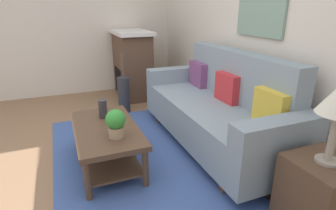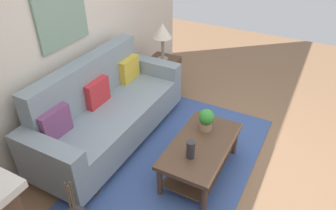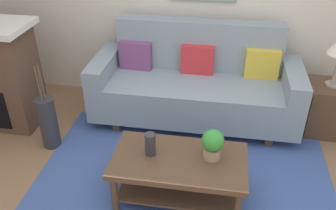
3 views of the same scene
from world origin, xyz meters
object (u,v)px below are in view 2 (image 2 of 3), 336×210
potted_plant_tabletop (206,119)px  couch (107,112)px  coffee_table (201,152)px  side_table (163,75)px  tabletop_vase (191,149)px  throw_pillow_mustard (129,69)px  throw_pillow_crimson (97,92)px  throw_pillow_plum (55,123)px  table_lamp (163,32)px  framed_painting (62,15)px

potted_plant_tabletop → couch: bearing=101.8°
couch → coffee_table: (-0.01, -1.27, -0.12)m
potted_plant_tabletop → side_table: 1.69m
coffee_table → tabletop_vase: bearing=174.8°
throw_pillow_mustard → couch: bearing=-169.8°
throw_pillow_crimson → throw_pillow_mustard: 0.70m
throw_pillow_plum → coffee_table: (0.69, -1.39, -0.37)m
potted_plant_tabletop → side_table: bearing=45.7°
coffee_table → potted_plant_tabletop: potted_plant_tabletop is taller
throw_pillow_plum → potted_plant_tabletop: 1.64m
throw_pillow_mustard → tabletop_vase: 1.67m
throw_pillow_mustard → table_lamp: 0.80m
throw_pillow_mustard → table_lamp: size_ratio=0.63×
couch → table_lamp: table_lamp is taller
tabletop_vase → table_lamp: size_ratio=0.35×
throw_pillow_crimson → potted_plant_tabletop: (0.25, -1.33, -0.11)m
coffee_table → side_table: side_table is taller
throw_pillow_mustard → table_lamp: (0.72, -0.14, 0.31)m
throw_pillow_plum → throw_pillow_mustard: size_ratio=1.00×
coffee_table → potted_plant_tabletop: 0.37m
framed_painting → couch: bearing=-90.0°
couch → throw_pillow_plum: (-0.70, 0.13, 0.25)m
coffee_table → throw_pillow_mustard: bearing=63.2°
tabletop_vase → throw_pillow_crimson: bearing=79.7°
throw_pillow_plum → potted_plant_tabletop: throw_pillow_plum is taller
throw_pillow_plum → throw_pillow_mustard: bearing=0.0°
throw_pillow_crimson → potted_plant_tabletop: 1.36m
throw_pillow_crimson → tabletop_vase: bearing=-100.3°
tabletop_vase → framed_painting: (0.25, 1.71, 1.05)m
throw_pillow_mustard → coffee_table: size_ratio=0.33×
couch → throw_pillow_crimson: 0.28m
throw_pillow_mustard → potted_plant_tabletop: bearing=-108.4°
side_table → coffee_table: bearing=-138.7°
throw_pillow_plum → coffee_table: bearing=-63.6°
throw_pillow_plum → tabletop_vase: size_ratio=1.82×
throw_pillow_mustard → tabletop_vase: size_ratio=1.82×
potted_plant_tabletop → table_lamp: bearing=45.7°
framed_painting → coffee_table: bearing=-90.2°
throw_pillow_crimson → potted_plant_tabletop: throw_pillow_crimson is taller
tabletop_vase → framed_painting: 2.02m
throw_pillow_mustard → potted_plant_tabletop: throw_pillow_mustard is taller
coffee_table → tabletop_vase: size_ratio=5.55×
table_lamp → coffee_table: bearing=-138.7°
tabletop_vase → side_table: (1.66, 1.23, -0.25)m
throw_pillow_mustard → side_table: bearing=-11.3°
tabletop_vase → framed_painting: framed_painting is taller
throw_pillow_plum → framed_painting: size_ratio=0.49×
side_table → framed_painting: bearing=161.1°
couch → tabletop_vase: 1.27m
side_table → potted_plant_tabletop: bearing=-134.3°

